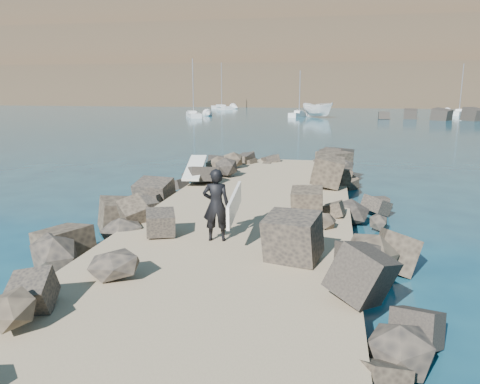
{
  "coord_description": "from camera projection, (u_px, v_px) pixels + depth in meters",
  "views": [
    {
      "loc": [
        2.37,
        -13.04,
        4.24
      ],
      "look_at": [
        0.0,
        -1.0,
        1.5
      ],
      "focal_mm": 35.0,
      "sensor_mm": 36.0,
      "label": 1
    }
  ],
  "objects": [
    {
      "name": "sailboat_b",
      "position": [
        299.0,
        114.0,
        69.82
      ],
      "size": [
        2.87,
        5.65,
        6.85
      ],
      "color": "silver",
      "rests_on": "ground"
    },
    {
      "name": "sailboat_a",
      "position": [
        193.0,
        115.0,
        68.89
      ],
      "size": [
        4.2,
        7.1,
        8.51
      ],
      "color": "silver",
      "rests_on": "ground"
    },
    {
      "name": "surfer_with_board",
      "position": [
        219.0,
        205.0,
        11.22
      ],
      "size": [
        0.92,
        2.2,
        1.77
      ],
      "color": "black",
      "rests_on": "jetty"
    },
    {
      "name": "headland",
      "position": [
        358.0,
        53.0,
        161.69
      ],
      "size": [
        360.0,
        140.0,
        32.0
      ],
      "primitive_type": "cube",
      "color": "#2D4919",
      "rests_on": "ground"
    },
    {
      "name": "sailboat_e",
      "position": [
        222.0,
        108.0,
        93.73
      ],
      "size": [
        5.73,
        7.32,
        9.22
      ],
      "color": "silver",
      "rests_on": "ground"
    },
    {
      "name": "surfboard_resting",
      "position": [
        195.0,
        170.0,
        18.54
      ],
      "size": [
        1.01,
        2.66,
        0.09
      ],
      "primitive_type": "cube",
      "rotation": [
        0.0,
        0.0,
        0.14
      ],
      "color": "white",
      "rests_on": "riprap_left"
    },
    {
      "name": "riprap_left",
      "position": [
        133.0,
        227.0,
        12.86
      ],
      "size": [
        2.6,
        22.0,
        1.0
      ],
      "primitive_type": "cube",
      "color": "black",
      "rests_on": "ground"
    },
    {
      "name": "sailboat_d",
      "position": [
        459.0,
        113.0,
        74.63
      ],
      "size": [
        4.2,
        6.65,
        8.09
      ],
      "color": "silver",
      "rests_on": "ground"
    },
    {
      "name": "jetty",
      "position": [
        232.0,
        246.0,
        11.88
      ],
      "size": [
        6.0,
        26.0,
        0.6
      ],
      "primitive_type": "cube",
      "color": "#8C7759",
      "rests_on": "ground"
    },
    {
      "name": "ground",
      "position": [
        247.0,
        234.0,
        13.86
      ],
      "size": [
        800.0,
        800.0,
        0.0
      ],
      "primitive_type": "plane",
      "color": "#0F384C",
      "rests_on": "ground"
    },
    {
      "name": "boat_imported",
      "position": [
        318.0,
        110.0,
        68.17
      ],
      "size": [
        5.63,
        5.55,
        2.22
      ],
      "primitive_type": "imported",
      "rotation": [
        0.0,
        0.0,
        0.8
      ],
      "color": "white",
      "rests_on": "ground"
    },
    {
      "name": "riprap_right",
      "position": [
        349.0,
        240.0,
        11.76
      ],
      "size": [
        2.6,
        22.0,
        1.0
      ],
      "primitive_type": "cube",
      "color": "black",
      "rests_on": "ground"
    }
  ]
}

